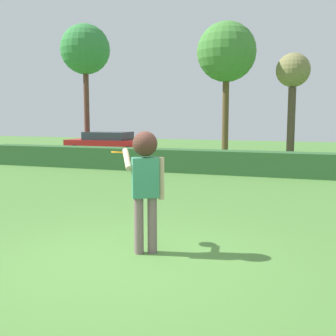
% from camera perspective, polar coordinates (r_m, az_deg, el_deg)
% --- Properties ---
extents(ground_plane, '(60.00, 60.00, 0.00)m').
position_cam_1_polar(ground_plane, '(5.95, -5.72, -12.53)').
color(ground_plane, '#4A7B36').
extents(person, '(0.78, 0.60, 1.80)m').
position_cam_1_polar(person, '(5.91, -3.22, -0.95)').
color(person, '#7A6063').
rests_on(person, ground).
extents(frisbee, '(0.27, 0.27, 0.05)m').
position_cam_1_polar(frisbee, '(6.48, -6.77, 2.19)').
color(frisbee, orange).
extents(hedge_row, '(20.68, 0.90, 0.82)m').
position_cam_1_polar(hedge_row, '(14.49, 9.68, 0.74)').
color(hedge_row, '#2D592D').
rests_on(hedge_row, ground).
extents(parked_car_red, '(4.23, 1.87, 1.25)m').
position_cam_1_polar(parked_car_red, '(21.09, -8.35, 3.50)').
color(parked_car_red, '#B21E1E').
rests_on(parked_car_red, ground).
extents(bare_elm_tree, '(1.64, 1.64, 5.08)m').
position_cam_1_polar(bare_elm_tree, '(21.17, 17.06, 12.28)').
color(bare_elm_tree, brown).
rests_on(bare_elm_tree, ground).
extents(birch_tree, '(2.95, 2.95, 6.69)m').
position_cam_1_polar(birch_tree, '(21.23, 8.18, 15.64)').
color(birch_tree, brown).
rests_on(birch_tree, ground).
extents(oak_tree, '(2.62, 2.62, 6.88)m').
position_cam_1_polar(oak_tree, '(22.91, -11.50, 15.80)').
color(oak_tree, brown).
rests_on(oak_tree, ground).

